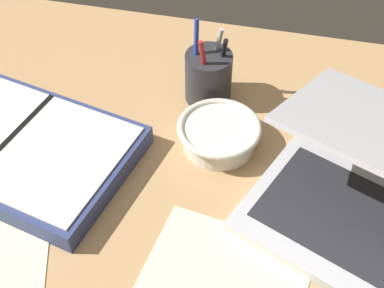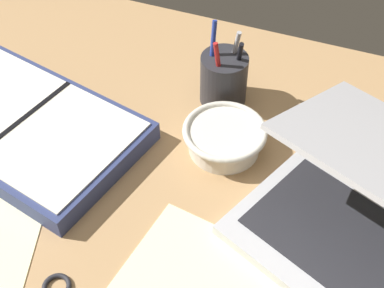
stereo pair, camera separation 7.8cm
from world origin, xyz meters
The scene contains 5 objects.
desk_top centered at (0.00, 0.00, 1.00)cm, with size 140.00×100.00×2.00cm, color tan.
laptop centered at (26.87, 6.21, 7.03)cm, with size 41.46×40.20×15.82cm.
bowl centered at (2.72, 15.74, 4.57)cm, with size 13.49×13.49×4.59cm.
pen_cup centered at (-1.40, 27.01, 6.72)cm, with size 8.12×8.12×15.12cm.
planner centered at (-28.70, 6.68, 3.87)cm, with size 41.69×31.16×3.93cm.
Camera 1 is at (11.93, -43.29, 66.13)cm, focal length 50.00 mm.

